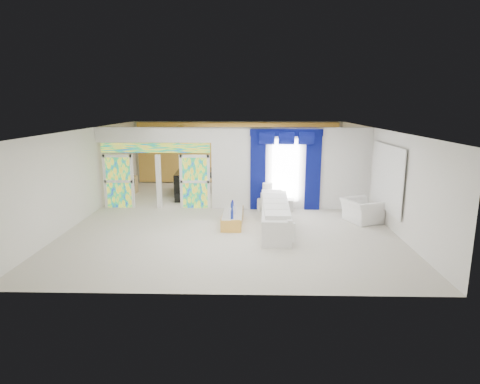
{
  "coord_description": "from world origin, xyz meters",
  "views": [
    {
      "loc": [
        0.61,
        -13.58,
        3.82
      ],
      "look_at": [
        0.3,
        -1.2,
        1.1
      ],
      "focal_mm": 30.11,
      "sensor_mm": 36.0,
      "label": 1
    }
  ],
  "objects_px": {
    "white_sofa": "(275,216)",
    "grand_piano": "(193,182)",
    "coffee_table": "(233,218)",
    "armchair": "(362,211)",
    "console_table": "(275,205)"
  },
  "relations": [
    {
      "from": "coffee_table",
      "to": "grand_piano",
      "type": "bearing_deg",
      "value": 112.71
    },
    {
      "from": "coffee_table",
      "to": "grand_piano",
      "type": "relative_size",
      "value": 0.98
    },
    {
      "from": "coffee_table",
      "to": "armchair",
      "type": "xyz_separation_m",
      "value": [
        4.23,
        0.38,
        0.18
      ]
    },
    {
      "from": "armchair",
      "to": "grand_piano",
      "type": "distance_m",
      "value": 7.51
    },
    {
      "from": "white_sofa",
      "to": "coffee_table",
      "type": "distance_m",
      "value": 1.39
    },
    {
      "from": "coffee_table",
      "to": "grand_piano",
      "type": "xyz_separation_m",
      "value": [
        -1.95,
        4.65,
        0.27
      ]
    },
    {
      "from": "armchair",
      "to": "console_table",
      "type": "bearing_deg",
      "value": 42.11
    },
    {
      "from": "coffee_table",
      "to": "armchair",
      "type": "distance_m",
      "value": 4.25
    },
    {
      "from": "white_sofa",
      "to": "grand_piano",
      "type": "bearing_deg",
      "value": 125.85
    },
    {
      "from": "coffee_table",
      "to": "armchair",
      "type": "height_order",
      "value": "armchair"
    },
    {
      "from": "coffee_table",
      "to": "console_table",
      "type": "bearing_deg",
      "value": 49.77
    },
    {
      "from": "grand_piano",
      "to": "armchair",
      "type": "bearing_deg",
      "value": -37.89
    },
    {
      "from": "console_table",
      "to": "grand_piano",
      "type": "xyz_separation_m",
      "value": [
        -3.44,
        2.89,
        0.25
      ]
    },
    {
      "from": "coffee_table",
      "to": "white_sofa",
      "type": "bearing_deg",
      "value": -12.53
    },
    {
      "from": "coffee_table",
      "to": "console_table",
      "type": "relative_size",
      "value": 1.39
    }
  ]
}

